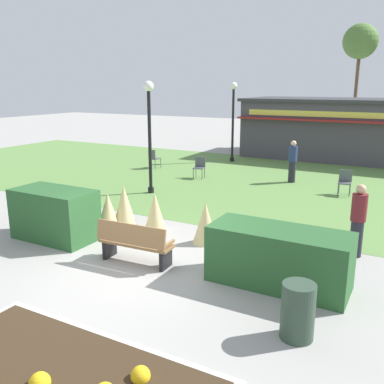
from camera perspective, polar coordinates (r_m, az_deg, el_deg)
name	(u,v)px	position (r m, az deg, el deg)	size (l,w,h in m)	color
ground_plane	(134,270)	(9.22, -7.79, -10.33)	(80.00, 80.00, 0.00)	#999691
lawn_patch	(272,184)	(17.15, 10.76, 1.13)	(36.00, 12.00, 0.01)	#5B8442
flower_bed	(65,378)	(6.27, -16.71, -22.86)	(4.30, 2.01, 0.33)	beige
park_bench	(135,243)	(9.34, -7.75, -6.81)	(1.73, 0.62, 0.95)	olive
hedge_left	(55,214)	(11.23, -18.03, -2.89)	(2.11, 1.10, 1.28)	#28562B
hedge_right	(279,257)	(8.46, 11.61, -8.61)	(2.70, 1.10, 1.14)	#28562B
ornamental_grass_behind_left	(108,215)	(11.15, -11.21, -3.00)	(0.72, 0.72, 1.12)	#D1BC7F
ornamental_grass_behind_right	(205,223)	(10.41, 1.81, -4.18)	(0.62, 0.62, 1.05)	#D1BC7F
ornamental_grass_behind_center	(155,212)	(11.36, -5.02, -2.67)	(0.59, 0.59, 1.04)	#D1BC7F
ornamental_grass_behind_far	(124,210)	(11.24, -9.11, -2.35)	(0.72, 0.72, 1.28)	#D1BC7F
lamppost_mid	(149,124)	(15.08, -5.78, 9.18)	(0.36, 0.36, 3.96)	black
lamppost_far	(233,112)	(21.69, 5.57, 10.69)	(0.36, 0.36, 3.96)	black
trash_bin	(298,311)	(6.91, 14.08, -15.33)	(0.52, 0.52, 0.90)	#2D4233
food_kiosk	(343,128)	(24.20, 19.72, 8.09)	(10.21, 5.20, 3.14)	#47424C
cafe_chair_west	(154,157)	(20.02, -5.20, 4.71)	(0.52, 0.52, 0.89)	#4C5156
cafe_chair_east	(345,180)	(15.98, 19.95, 1.49)	(0.48, 0.48, 0.89)	#4C5156
cafe_chair_north	(200,166)	(17.79, 1.03, 3.57)	(0.52, 0.52, 0.89)	#4C5156
person_strolling	(293,161)	(17.40, 13.41, 4.06)	(0.34, 0.34, 1.69)	#23232D
person_standing	(358,220)	(10.23, 21.48, -3.56)	(0.34, 0.34, 1.69)	#23232D
parked_car_west_slot	(285,127)	(34.23, 12.38, 8.57)	(4.22, 2.10, 1.20)	black
parked_car_center_slot	(360,130)	(33.10, 21.68, 7.72)	(4.22, 2.10, 1.20)	#B7BABF
tree_center_bg	(360,42)	(38.91, 21.75, 18.24)	(2.80, 2.80, 8.69)	brown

